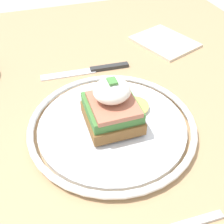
% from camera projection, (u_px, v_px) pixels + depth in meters
% --- Properties ---
extents(dining_table, '(1.01, 0.87, 0.76)m').
position_uv_depth(dining_table, '(111.00, 168.00, 0.52)').
color(dining_table, tan).
rests_on(dining_table, ground_plane).
extents(plate, '(0.26, 0.26, 0.02)m').
position_uv_depth(plate, '(112.00, 125.00, 0.43)').
color(plate, silver).
rests_on(plate, dining_table).
extents(sandwich, '(0.09, 0.11, 0.08)m').
position_uv_depth(sandwich, '(112.00, 107.00, 0.41)').
color(sandwich, brown).
rests_on(sandwich, plate).
extents(knife, '(0.02, 0.17, 0.01)m').
position_uv_depth(knife, '(93.00, 70.00, 0.55)').
color(knife, '#2D2D2D').
rests_on(knife, dining_table).
extents(napkin, '(0.16, 0.15, 0.01)m').
position_uv_depth(napkin, '(164.00, 42.00, 0.64)').
color(napkin, beige).
rests_on(napkin, dining_table).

